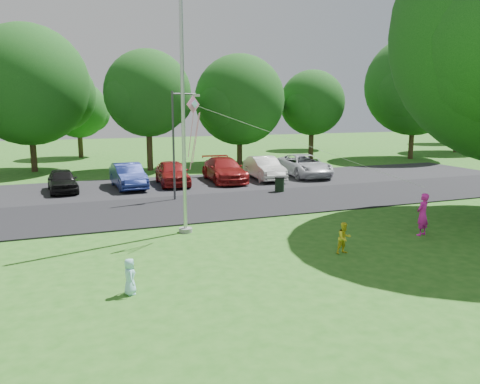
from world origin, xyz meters
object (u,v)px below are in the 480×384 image
object	(u,v)px
child_yellow	(344,238)
kite	(201,119)
street_lamp	(177,136)
flagpole	(183,121)
child_blue	(130,277)
woman	(423,214)
trash_can	(280,185)

from	to	relation	value
child_yellow	kite	bearing A→B (deg)	131.50
street_lamp	child_yellow	bearing A→B (deg)	-86.64
flagpole	child_blue	world-z (taller)	flagpole
woman	child_yellow	size ratio (longest dim) A/B	1.53
child_yellow	woman	bearing A→B (deg)	6.98
trash_can	woman	xyz separation A→B (m)	(1.11, -9.74, 0.36)
trash_can	child_yellow	distance (m)	10.92
woman	child_blue	world-z (taller)	woman
street_lamp	kite	bearing A→B (deg)	-108.64
child_yellow	flagpole	bearing A→B (deg)	128.43
child_yellow	kite	world-z (taller)	kite
street_lamp	child_yellow	world-z (taller)	street_lamp
street_lamp	woman	size ratio (longest dim) A/B	3.44
street_lamp	child_blue	bearing A→B (deg)	-121.54
child_blue	child_yellow	bearing A→B (deg)	-82.11
woman	child_yellow	distance (m)	3.99
trash_can	flagpole	bearing A→B (deg)	-138.17
trash_can	kite	world-z (taller)	kite
street_lamp	trash_can	size ratio (longest dim) A/B	6.29
flagpole	kite	distance (m)	0.95
flagpole	trash_can	distance (m)	10.01
trash_can	child_blue	bearing A→B (deg)	-130.25
woman	child_blue	size ratio (longest dim) A/B	1.68
woman	kite	distance (m)	8.78
street_lamp	trash_can	world-z (taller)	street_lamp
woman	child_yellow	xyz separation A→B (m)	(-3.90, -0.83, -0.27)
street_lamp	woman	distance (m)	12.08
kite	trash_can	bearing A→B (deg)	18.54
trash_can	child_yellow	bearing A→B (deg)	-104.79
street_lamp	trash_can	bearing A→B (deg)	-11.49
flagpole	woman	distance (m)	9.40
flagpole	trash_can	bearing A→B (deg)	41.83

